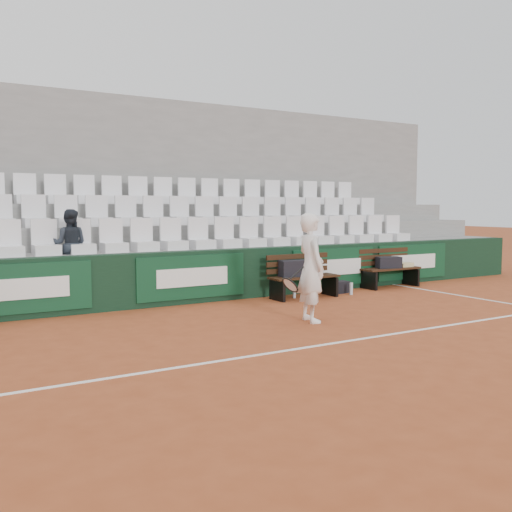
{
  "coord_description": "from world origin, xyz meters",
  "views": [
    {
      "loc": [
        -4.63,
        -5.97,
        1.85
      ],
      "look_at": [
        0.35,
        2.4,
        1.0
      ],
      "focal_mm": 40.0,
      "sensor_mm": 36.0,
      "label": 1
    }
  ],
  "objects_px": {
    "water_bottle_near": "(294,292)",
    "spectator_c": "(69,219)",
    "bench_right": "(390,277)",
    "tennis_player": "(311,268)",
    "bench_left": "(304,287)",
    "sports_bag_right": "(389,262)",
    "sports_bag_ground": "(339,287)",
    "water_bottle_far": "(351,289)",
    "sports_bag_left": "(298,268)"
  },
  "relations": [
    {
      "from": "water_bottle_near",
      "to": "spectator_c",
      "type": "bearing_deg",
      "value": 165.83
    },
    {
      "from": "bench_right",
      "to": "water_bottle_near",
      "type": "relative_size",
      "value": 6.37
    },
    {
      "from": "tennis_player",
      "to": "bench_left",
      "type": "bearing_deg",
      "value": 56.82
    },
    {
      "from": "bench_left",
      "to": "tennis_player",
      "type": "height_order",
      "value": "tennis_player"
    },
    {
      "from": "sports_bag_right",
      "to": "water_bottle_near",
      "type": "xyz_separation_m",
      "value": [
        -2.67,
        -0.11,
        -0.46
      ]
    },
    {
      "from": "sports_bag_right",
      "to": "sports_bag_ground",
      "type": "xyz_separation_m",
      "value": [
        -1.47,
        -0.06,
        -0.45
      ]
    },
    {
      "from": "bench_right",
      "to": "sports_bag_ground",
      "type": "height_order",
      "value": "bench_right"
    },
    {
      "from": "water_bottle_far",
      "to": "sports_bag_left",
      "type": "bearing_deg",
      "value": 170.86
    },
    {
      "from": "bench_left",
      "to": "water_bottle_near",
      "type": "distance_m",
      "value": 0.23
    },
    {
      "from": "water_bottle_near",
      "to": "tennis_player",
      "type": "xyz_separation_m",
      "value": [
        -1.12,
        -2.08,
        0.75
      ]
    },
    {
      "from": "bench_right",
      "to": "sports_bag_left",
      "type": "distance_m",
      "value": 2.77
    },
    {
      "from": "spectator_c",
      "to": "sports_bag_right",
      "type": "bearing_deg",
      "value": -163.27
    },
    {
      "from": "bench_right",
      "to": "sports_bag_ground",
      "type": "relative_size",
      "value": 3.63
    },
    {
      "from": "sports_bag_ground",
      "to": "water_bottle_far",
      "type": "xyz_separation_m",
      "value": [
        0.07,
        -0.31,
        0.0
      ]
    },
    {
      "from": "water_bottle_near",
      "to": "spectator_c",
      "type": "xyz_separation_m",
      "value": [
        -4.16,
        1.05,
        1.51
      ]
    },
    {
      "from": "sports_bag_right",
      "to": "water_bottle_far",
      "type": "bearing_deg",
      "value": -165.19
    },
    {
      "from": "bench_left",
      "to": "sports_bag_right",
      "type": "bearing_deg",
      "value": 4.94
    },
    {
      "from": "bench_right",
      "to": "sports_bag_right",
      "type": "xyz_separation_m",
      "value": [
        -0.09,
        -0.02,
        0.35
      ]
    },
    {
      "from": "sports_bag_ground",
      "to": "water_bottle_near",
      "type": "height_order",
      "value": "sports_bag_ground"
    },
    {
      "from": "bench_left",
      "to": "sports_bag_ground",
      "type": "bearing_deg",
      "value": 8.46
    },
    {
      "from": "sports_bag_left",
      "to": "bench_left",
      "type": "bearing_deg",
      "value": -17.16
    },
    {
      "from": "bench_left",
      "to": "sports_bag_right",
      "type": "height_order",
      "value": "sports_bag_right"
    },
    {
      "from": "tennis_player",
      "to": "spectator_c",
      "type": "distance_m",
      "value": 4.43
    },
    {
      "from": "bench_right",
      "to": "sports_bag_left",
      "type": "bearing_deg",
      "value": -175.89
    },
    {
      "from": "water_bottle_near",
      "to": "water_bottle_far",
      "type": "relative_size",
      "value": 0.93
    },
    {
      "from": "sports_bag_ground",
      "to": "tennis_player",
      "type": "height_order",
      "value": "tennis_player"
    },
    {
      "from": "sports_bag_ground",
      "to": "bench_right",
      "type": "bearing_deg",
      "value": 3.16
    },
    {
      "from": "water_bottle_far",
      "to": "spectator_c",
      "type": "distance_m",
      "value": 5.79
    },
    {
      "from": "water_bottle_far",
      "to": "spectator_c",
      "type": "xyz_separation_m",
      "value": [
        -5.43,
        1.31,
        1.5
      ]
    },
    {
      "from": "sports_bag_left",
      "to": "spectator_c",
      "type": "relative_size",
      "value": 0.6
    },
    {
      "from": "bench_left",
      "to": "sports_bag_ground",
      "type": "height_order",
      "value": "bench_left"
    },
    {
      "from": "sports_bag_right",
      "to": "water_bottle_far",
      "type": "xyz_separation_m",
      "value": [
        -1.41,
        -0.37,
        -0.45
      ]
    },
    {
      "from": "water_bottle_near",
      "to": "tennis_player",
      "type": "distance_m",
      "value": 2.48
    },
    {
      "from": "bench_left",
      "to": "sports_bag_left",
      "type": "bearing_deg",
      "value": 162.84
    },
    {
      "from": "bench_right",
      "to": "sports_bag_right",
      "type": "height_order",
      "value": "sports_bag_right"
    },
    {
      "from": "bench_left",
      "to": "sports_bag_right",
      "type": "distance_m",
      "value": 2.54
    },
    {
      "from": "sports_bag_left",
      "to": "sports_bag_right",
      "type": "height_order",
      "value": "sports_bag_left"
    },
    {
      "from": "bench_right",
      "to": "spectator_c",
      "type": "xyz_separation_m",
      "value": [
        -6.93,
        0.92,
        1.4
      ]
    },
    {
      "from": "sports_bag_ground",
      "to": "water_bottle_far",
      "type": "bearing_deg",
      "value": -77.9
    },
    {
      "from": "water_bottle_near",
      "to": "sports_bag_right",
      "type": "bearing_deg",
      "value": 2.37
    },
    {
      "from": "sports_bag_right",
      "to": "sports_bag_ground",
      "type": "relative_size",
      "value": 1.34
    },
    {
      "from": "bench_left",
      "to": "water_bottle_near",
      "type": "bearing_deg",
      "value": 148.17
    },
    {
      "from": "bench_left",
      "to": "sports_bag_right",
      "type": "xyz_separation_m",
      "value": [
        2.5,
        0.22,
        0.35
      ]
    },
    {
      "from": "sports_bag_left",
      "to": "water_bottle_near",
      "type": "relative_size",
      "value": 3.18
    },
    {
      "from": "bench_right",
      "to": "sports_bag_left",
      "type": "relative_size",
      "value": 2.0
    },
    {
      "from": "tennis_player",
      "to": "bench_right",
      "type": "bearing_deg",
      "value": 29.72
    },
    {
      "from": "sports_bag_right",
      "to": "bench_right",
      "type": "bearing_deg",
      "value": 14.66
    },
    {
      "from": "sports_bag_left",
      "to": "water_bottle_far",
      "type": "bearing_deg",
      "value": -9.14
    },
    {
      "from": "bench_left",
      "to": "sports_bag_left",
      "type": "height_order",
      "value": "sports_bag_left"
    },
    {
      "from": "water_bottle_far",
      "to": "tennis_player",
      "type": "height_order",
      "value": "tennis_player"
    }
  ]
}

